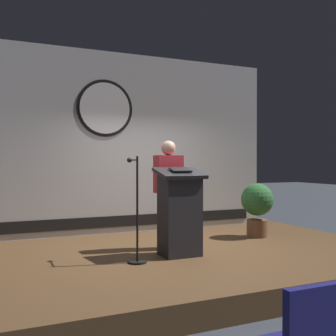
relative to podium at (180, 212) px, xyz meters
The scene contains 7 objects.
ground_plane 0.94m from the podium, 66.98° to the left, with size 40.00×40.00×0.00m, color #383D47.
stage_platform 0.80m from the podium, 66.98° to the left, with size 6.40×4.00×0.30m, color brown.
banner_display 2.35m from the podium, 87.38° to the left, with size 5.40×0.12×3.29m.
podium is the anchor object (origin of this frame).
speaker_person 0.53m from the podium, 84.97° to the left, with size 0.40×0.26×1.62m.
microphone_stand 0.70m from the podium, behind, with size 0.24×0.46×1.38m.
potted_plant 1.99m from the podium, 21.67° to the left, with size 0.56×0.56×0.93m.
Camera 1 is at (-2.55, -5.33, 1.60)m, focal length 43.44 mm.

